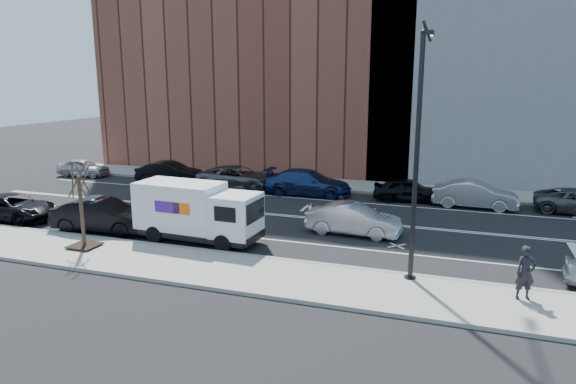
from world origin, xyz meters
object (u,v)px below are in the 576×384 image
Objects in this scene: fedex_van at (197,211)px; driving_sedan at (354,219)px; pedestrian at (525,273)px; far_parked_b at (170,173)px; far_parked_a at (83,168)px.

fedex_van is 1.33× the size of driving_sedan.
pedestrian is at bearing -126.64° from driving_sedan.
driving_sedan is at bearing -122.55° from far_parked_b.
fedex_van is 14.05m from far_parked_b.
far_parked_a is at bearing 73.58° from driving_sedan.
driving_sedan is 2.45× the size of pedestrian.
far_parked_a is at bearing 132.57° from pedestrian.
pedestrian is (22.10, -13.75, 0.29)m from far_parked_b.
pedestrian reaches higher than far_parked_b.
fedex_van is 7.52m from driving_sedan.
pedestrian is (7.05, -5.88, 0.33)m from driving_sedan.
far_parked_a is 7.92m from far_parked_b.
far_parked_b is at bearing -97.49° from far_parked_a.
pedestrian is (30.01, -14.07, 0.40)m from far_parked_a.
far_parked_b reaches higher than far_parked_a.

